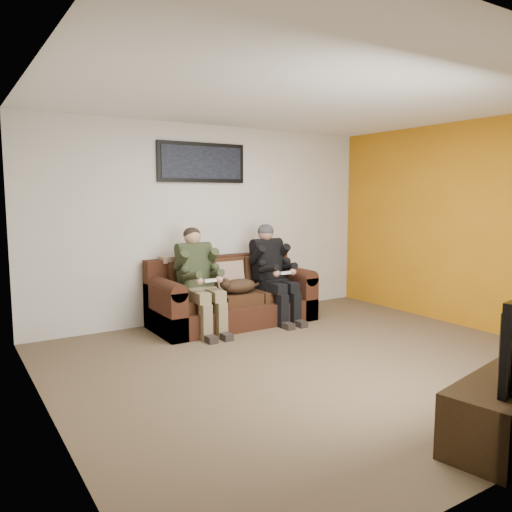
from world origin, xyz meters
TOP-DOWN VIEW (x-y plane):
  - floor at (0.00, 0.00)m, footprint 5.00×5.00m
  - ceiling at (0.00, 0.00)m, footprint 5.00×5.00m
  - wall_back at (0.00, 2.25)m, footprint 5.00×0.00m
  - wall_left at (-2.50, 0.00)m, footprint 0.00×4.50m
  - wall_right at (2.50, 0.00)m, footprint 0.00×4.50m
  - accent_wall_right at (2.49, 0.00)m, footprint 0.00×4.50m
  - sofa at (0.05, 1.83)m, footprint 2.11×0.91m
  - throw_pillow at (0.05, 1.87)m, footprint 0.40×0.19m
  - throw_blanket at (-0.58, 2.09)m, footprint 0.43×0.21m
  - person_left at (-0.49, 1.65)m, footprint 0.51×0.87m
  - person_right at (0.60, 1.65)m, footprint 0.51×0.86m
  - cat at (0.05, 1.62)m, footprint 0.66×0.26m
  - framed_poster at (-0.15, 2.22)m, footprint 1.25×0.05m
  - tv_stand at (0.17, -1.95)m, footprint 1.45×0.72m

SIDE VIEW (x-z plane):
  - floor at x=0.00m, z-range 0.00..0.00m
  - tv_stand at x=0.17m, z-range 0.00..0.44m
  - sofa at x=0.05m, z-range -0.11..0.76m
  - cat at x=0.05m, z-range 0.40..0.64m
  - throw_pillow at x=0.05m, z-range 0.41..0.81m
  - person_left at x=-0.49m, z-range 0.08..1.35m
  - person_right at x=0.60m, z-range 0.08..1.36m
  - throw_blanket at x=-0.58m, z-range 0.83..0.90m
  - wall_back at x=0.00m, z-range -1.20..3.80m
  - wall_left at x=-2.50m, z-range -0.95..3.55m
  - wall_right at x=2.50m, z-range -0.95..3.55m
  - accent_wall_right at x=2.49m, z-range -0.95..3.55m
  - framed_poster at x=-0.15m, z-range 1.84..2.36m
  - ceiling at x=0.00m, z-range 2.60..2.60m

